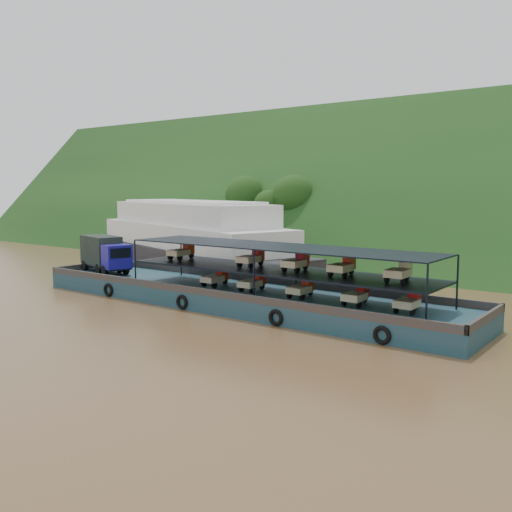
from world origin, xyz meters
The scene contains 4 objects.
ground centered at (0.00, 0.00, 0.00)m, with size 160.00×160.00×0.00m, color brown.
hillside centered at (0.00, 36.00, 0.00)m, with size 140.00×28.00×28.00m, color #143312.
cargo_barge centered at (-1.98, -0.60, 1.07)m, with size 35.00×7.18×4.54m.
passenger_ferry centered at (-19.09, 13.49, 3.09)m, with size 36.19×19.32×7.13m.
Camera 1 is at (24.57, -32.12, 8.40)m, focal length 40.00 mm.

